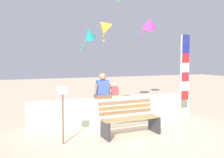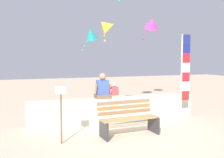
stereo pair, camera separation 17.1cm
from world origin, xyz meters
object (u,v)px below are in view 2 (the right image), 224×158
sign_post (61,110)px  kite_yellow (105,26)px  person_child (114,92)px  person_adult (103,89)px  park_bench (128,119)px  kite_magenta (152,23)px  kite_teal (91,34)px  flag_banner (184,72)px

sign_post → kite_yellow: bearing=55.1°
person_child → kite_yellow: size_ratio=0.53×
person_adult → person_child: (0.39, 0.00, -0.12)m
park_bench → sign_post: 1.82m
person_child → kite_yellow: 2.77m
sign_post → kite_magenta: bearing=42.0°
kite_teal → kite_magenta: size_ratio=0.96×
person_adult → kite_yellow: (0.63, 1.57, 2.15)m
kite_yellow → sign_post: size_ratio=0.66×
park_bench → sign_post: size_ratio=1.17×
person_adult → flag_banner: size_ratio=0.29×
person_adult → sign_post: bearing=-134.8°
kite_teal → kite_magenta: 2.82m
park_bench → person_child: bearing=83.2°
kite_yellow → sign_post: 4.52m
person_adult → kite_magenta: bearing=40.4°
park_bench → kite_magenta: bearing=54.1°
person_child → flag_banner: (2.13, -0.68, 0.62)m
person_adult → sign_post: person_adult is taller
person_adult → person_child: 0.41m
kite_teal → person_adult: bearing=-100.2°
person_child → sign_post: sign_post is taller
person_child → flag_banner: size_ratio=0.17×
park_bench → kite_yellow: (0.41, 3.03, 2.81)m
kite_yellow → park_bench: bearing=-97.8°
kite_teal → sign_post: bearing=-113.6°
kite_teal → flag_banner: bearing=-64.8°
sign_post → person_adult: bearing=45.2°
park_bench → kite_teal: (0.39, 4.84, 2.67)m
flag_banner → kite_magenta: 4.15m
kite_teal → kite_magenta: bearing=-11.4°
park_bench → sign_post: sign_post is taller
kite_magenta → kite_yellow: bearing=-154.9°
flag_banner → sign_post: (-4.08, -0.88, -0.77)m
person_child → person_adult: bearing=-179.9°
flag_banner → kite_magenta: (0.80, 3.52, 2.04)m
person_child → kite_teal: (0.21, 3.38, 2.13)m
flag_banner → sign_post: 4.24m
kite_magenta → flag_banner: bearing=-102.9°
flag_banner → person_child: bearing=162.2°
flag_banner → kite_magenta: size_ratio=2.43×
flag_banner → sign_post: bearing=-167.9°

